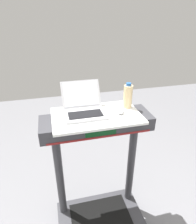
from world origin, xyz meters
TOP-DOWN VIEW (x-y plane):
  - desk_board at (0.00, 0.70)m, footprint 0.70×0.42m
  - laptop at (-0.09, 0.77)m, footprint 0.32×0.34m
  - computer_mouse at (0.19, 0.69)m, footprint 0.09×0.11m
  - water_bottle at (0.29, 0.77)m, footprint 0.07×0.07m

SIDE VIEW (x-z plane):
  - desk_board at x=0.00m, z-range 1.17..1.19m
  - computer_mouse at x=0.19m, z-range 1.19..1.22m
  - laptop at x=-0.09m, z-range 1.12..1.34m
  - water_bottle at x=0.29m, z-range 1.18..1.40m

